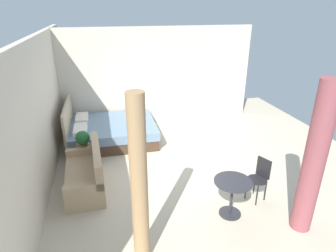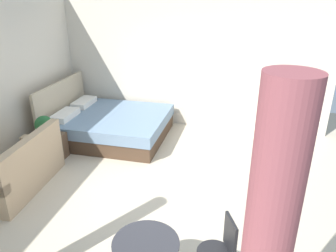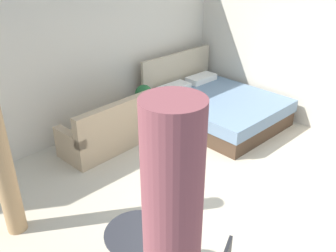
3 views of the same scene
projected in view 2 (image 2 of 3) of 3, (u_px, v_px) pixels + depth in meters
The scene contains 8 objects.
ground_plane at pixel (162, 188), 5.11m from camera, with size 8.42×8.80×0.02m, color beige.
wall_right at pixel (192, 62), 6.97m from camera, with size 0.12×5.80×2.87m, color beige.
bed at pixel (108, 124), 6.76m from camera, with size 1.88×2.28×1.13m.
couch at pixel (21, 171), 5.01m from camera, with size 1.60×0.78×0.87m.
nightstand at pixel (52, 147), 5.87m from camera, with size 0.43×0.42×0.47m.
potted_plant at pixel (44, 126), 5.61m from camera, with size 0.31×0.31×0.41m.
vase at pixel (54, 127), 5.84m from camera, with size 0.10×0.10×0.23m.
cafe_chair_near_window at pixel (222, 247), 3.26m from camera, with size 0.47×0.47×0.83m.
Camera 2 is at (-4.18, -1.08, 2.90)m, focal length 34.67 mm.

